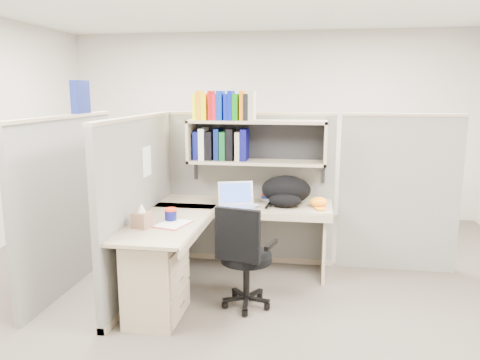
% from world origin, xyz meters
% --- Properties ---
extents(ground, '(6.00, 6.00, 0.00)m').
position_xyz_m(ground, '(0.00, 0.00, 0.00)').
color(ground, '#3D362F').
rests_on(ground, ground).
extents(room_shell, '(6.00, 6.00, 6.00)m').
position_xyz_m(room_shell, '(0.00, 0.00, 1.62)').
color(room_shell, '#B2ADA1').
rests_on(room_shell, ground).
extents(cubicle, '(3.79, 1.84, 1.95)m').
position_xyz_m(cubicle, '(-0.37, 0.45, 0.91)').
color(cubicle, slate).
rests_on(cubicle, ground).
extents(desk, '(1.74, 1.75, 0.73)m').
position_xyz_m(desk, '(-0.41, -0.29, 0.44)').
color(desk, tan).
rests_on(desk, ground).
extents(laptop, '(0.43, 0.43, 0.25)m').
position_xyz_m(laptop, '(-0.05, 0.37, 0.85)').
color(laptop, silver).
rests_on(laptop, desk).
extents(backpack, '(0.60, 0.53, 0.29)m').
position_xyz_m(backpack, '(0.41, 0.54, 0.87)').
color(backpack, black).
rests_on(backpack, desk).
extents(orange_cap, '(0.21, 0.23, 0.10)m').
position_xyz_m(orange_cap, '(0.74, 0.54, 0.78)').
color(orange_cap, orange).
rests_on(orange_cap, desk).
extents(snack_canister, '(0.11, 0.11, 0.11)m').
position_xyz_m(snack_canister, '(-0.55, -0.17, 0.79)').
color(snack_canister, '#0E0F52').
rests_on(snack_canister, desk).
extents(tissue_box, '(0.16, 0.16, 0.21)m').
position_xyz_m(tissue_box, '(-0.72, -0.41, 0.83)').
color(tissue_box, '#8C684F').
rests_on(tissue_box, desk).
extents(mouse, '(0.11, 0.09, 0.04)m').
position_xyz_m(mouse, '(0.12, 0.42, 0.75)').
color(mouse, '#879EC0').
rests_on(mouse, desk).
extents(paper_cup, '(0.08, 0.08, 0.09)m').
position_xyz_m(paper_cup, '(-0.06, 0.73, 0.78)').
color(paper_cup, white).
rests_on(paper_cup, desk).
extents(book_stack, '(0.20, 0.24, 0.10)m').
position_xyz_m(book_stack, '(0.24, 0.79, 0.78)').
color(book_stack, gray).
rests_on(book_stack, desk).
extents(loose_paper, '(0.29, 0.34, 0.00)m').
position_xyz_m(loose_paper, '(-0.50, -0.26, 0.73)').
color(loose_paper, white).
rests_on(loose_paper, desk).
extents(task_chair, '(0.52, 0.48, 0.93)m').
position_xyz_m(task_chair, '(0.12, -0.27, 0.33)').
color(task_chair, black).
rests_on(task_chair, ground).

